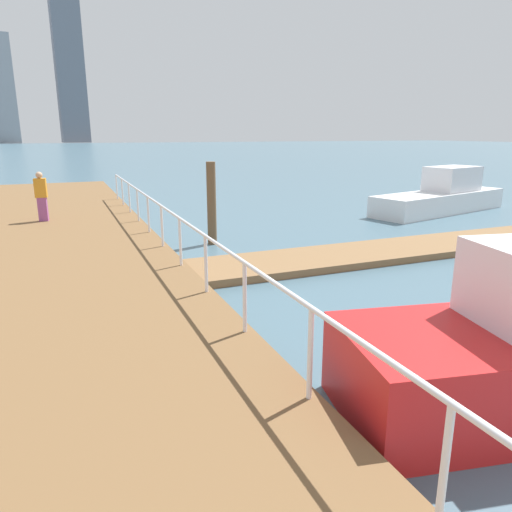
{
  "coord_description": "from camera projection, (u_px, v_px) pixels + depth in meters",
  "views": [
    {
      "loc": [
        -5.45,
        0.09,
        3.22
      ],
      "look_at": [
        -1.99,
        8.41,
        0.85
      ],
      "focal_mm": 32.95,
      "sensor_mm": 36.0,
      "label": 1
    }
  ],
  "objects": [
    {
      "name": "pedestrian_1",
      "position": [
        41.0,
        196.0,
        15.3
      ],
      "size": [
        0.39,
        0.27,
        1.61
      ],
      "color": "#994C8C",
      "rests_on": "boardwalk"
    },
    {
      "name": "boardwalk_railing",
      "position": [
        205.0,
        246.0,
        8.38
      ],
      "size": [
        0.06,
        27.09,
        1.08
      ],
      "color": "white",
      "rests_on": "boardwalk"
    },
    {
      "name": "floating_dock",
      "position": [
        423.0,
        247.0,
        13.29
      ],
      "size": [
        14.79,
        2.0,
        0.18
      ],
      "primitive_type": "cube",
      "color": "olive",
      "rests_on": "ground_plane"
    },
    {
      "name": "ground_plane",
      "position": [
        196.0,
        209.0,
        20.62
      ],
      "size": [
        300.0,
        300.0,
        0.0
      ],
      "primitive_type": "plane",
      "color": "#476675"
    },
    {
      "name": "moored_boat_2",
      "position": [
        442.0,
        196.0,
        19.64
      ],
      "size": [
        7.16,
        3.34,
        1.86
      ],
      "color": "white",
      "rests_on": "ground_plane"
    },
    {
      "name": "skyline_tower_3",
      "position": [
        69.0,
        64.0,
        158.14
      ],
      "size": [
        9.57,
        8.97,
        51.19
      ],
      "primitive_type": "cube",
      "rotation": [
        0.0,
        0.0,
        0.07
      ],
      "color": "slate",
      "rests_on": "ground_plane"
    },
    {
      "name": "skyline_tower_2",
      "position": [
        4.0,
        90.0,
        147.75
      ],
      "size": [
        6.96,
        9.65,
        32.65
      ],
      "primitive_type": "cube",
      "rotation": [
        0.0,
        0.0,
        0.08
      ],
      "color": "#8C939E",
      "rests_on": "ground_plane"
    },
    {
      "name": "dock_piling_0",
      "position": [
        212.0,
        204.0,
        13.74
      ],
      "size": [
        0.27,
        0.27,
        2.42
      ],
      "primitive_type": "cylinder",
      "color": "brown",
      "rests_on": "ground_plane"
    }
  ]
}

